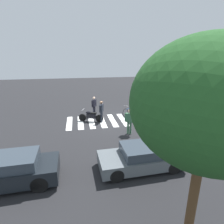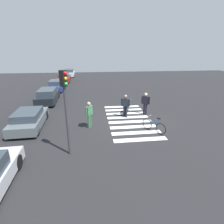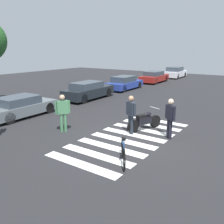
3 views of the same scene
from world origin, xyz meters
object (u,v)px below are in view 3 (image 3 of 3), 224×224
object	(u,v)px
car_white_van	(175,73)
police_motorcycle	(144,121)
pedestrian_bystander	(63,111)
car_black_suv	(88,91)
officer_by_motorcycle	(170,116)
car_maroon_wagon	(154,77)
car_grey_coupe	(21,107)
officer_on_foot	(131,112)
leaning_bicycle	(123,152)
car_blue_hatchback	(124,83)

from	to	relation	value
car_white_van	police_motorcycle	bearing A→B (deg)	-162.60
pedestrian_bystander	car_white_van	distance (m)	24.73
car_black_suv	officer_by_motorcycle	bearing A→B (deg)	-118.51
police_motorcycle	car_maroon_wagon	xyz separation A→B (m)	(16.01, 7.12, 0.19)
car_grey_coupe	police_motorcycle	bearing A→B (deg)	-74.79
officer_on_foot	pedestrian_bystander	size ratio (longest dim) A/B	1.00
car_black_suv	car_maroon_wagon	size ratio (longest dim) A/B	1.00
police_motorcycle	pedestrian_bystander	world-z (taller)	pedestrian_bystander
leaning_bicycle	car_black_suv	distance (m)	11.29
car_black_suv	car_blue_hatchback	xyz separation A→B (m)	(5.50, 0.13, -0.04)
officer_on_foot	car_grey_coupe	xyz separation A→B (m)	(-1.05, 6.74, -0.45)
officer_by_motorcycle	leaning_bicycle	bearing A→B (deg)	173.14
police_motorcycle	car_black_suv	distance (m)	8.27
car_blue_hatchback	car_white_van	xyz separation A→B (m)	(12.25, -0.35, 0.07)
officer_by_motorcycle	pedestrian_bystander	distance (m)	4.88
pedestrian_bystander	car_blue_hatchback	distance (m)	12.89
police_motorcycle	officer_by_motorcycle	xyz separation A→B (m)	(-0.41, -1.43, 0.57)
car_black_suv	car_white_van	distance (m)	17.75
leaning_bicycle	car_white_van	distance (m)	26.75
car_white_van	car_black_suv	bearing A→B (deg)	179.29
car_grey_coupe	car_blue_hatchback	xyz separation A→B (m)	(11.63, 0.23, 0.04)
car_grey_coupe	car_white_van	size ratio (longest dim) A/B	0.93
car_blue_hatchback	car_white_van	distance (m)	12.26
car_grey_coupe	car_maroon_wagon	bearing A→B (deg)	0.36
police_motorcycle	leaning_bicycle	bearing A→B (deg)	-163.54
officer_on_foot	car_grey_coupe	world-z (taller)	officer_on_foot
police_motorcycle	car_white_van	distance (m)	23.03
pedestrian_bystander	car_maroon_wagon	distance (m)	18.91
car_maroon_wagon	car_grey_coupe	bearing A→B (deg)	-179.64
officer_on_foot	officer_by_motorcycle	xyz separation A→B (m)	(0.44, -1.70, -0.01)
car_blue_hatchback	officer_on_foot	bearing A→B (deg)	-146.60
police_motorcycle	car_black_suv	xyz separation A→B (m)	(4.23, 7.10, 0.21)
leaning_bicycle	car_white_van	xyz separation A→B (m)	(25.55, 7.94, 0.30)
officer_by_motorcycle	pedestrian_bystander	size ratio (longest dim) A/B	0.99
leaning_bicycle	pedestrian_bystander	world-z (taller)	pedestrian_bystander
police_motorcycle	car_grey_coupe	size ratio (longest dim) A/B	0.49
car_blue_hatchback	car_grey_coupe	bearing A→B (deg)	-178.86
officer_on_foot	car_white_van	size ratio (longest dim) A/B	0.41
officer_on_foot	officer_by_motorcycle	bearing A→B (deg)	-75.41
officer_by_motorcycle	car_black_suv	world-z (taller)	officer_by_motorcycle
pedestrian_bystander	car_blue_hatchback	size ratio (longest dim) A/B	0.40
leaning_bicycle	car_black_suv	xyz separation A→B (m)	(7.80, 8.16, 0.27)
leaning_bicycle	car_white_van	bearing A→B (deg)	17.27
car_grey_coupe	car_black_suv	world-z (taller)	car_black_suv
pedestrian_bystander	car_black_suv	bearing A→B (deg)	31.60
police_motorcycle	leaning_bicycle	distance (m)	3.72
officer_on_foot	police_motorcycle	bearing A→B (deg)	-17.34
car_grey_coupe	officer_on_foot	bearing A→B (deg)	-81.14
car_black_suv	car_blue_hatchback	size ratio (longest dim) A/B	1.05
officer_on_foot	officer_by_motorcycle	size ratio (longest dim) A/B	1.01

